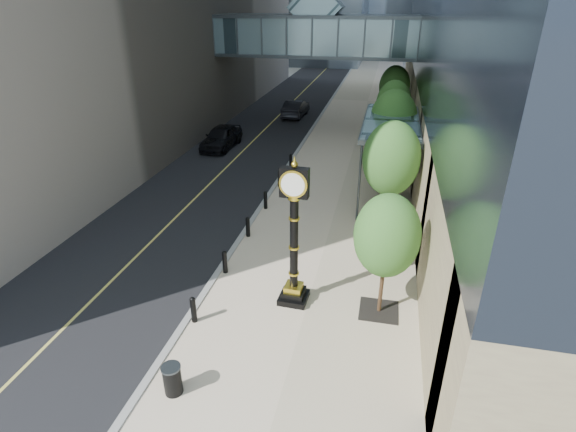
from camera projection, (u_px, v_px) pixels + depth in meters
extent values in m
plane|color=gray|center=(261.00, 354.00, 14.40)|extent=(320.00, 320.00, 0.00)
cube|color=black|center=(296.00, 98.00, 50.85)|extent=(8.00, 180.00, 0.02)
cube|color=beige|center=(368.00, 101.00, 49.28)|extent=(8.00, 180.00, 0.06)
cube|color=gray|center=(332.00, 99.00, 50.06)|extent=(0.25, 180.00, 0.07)
cube|color=#496975|center=(316.00, 36.00, 36.25)|extent=(17.00, 4.00, 3.00)
cube|color=#383F44|center=(316.00, 55.00, 36.89)|extent=(17.00, 4.20, 0.25)
cube|color=#383F44|center=(317.00, 16.00, 35.62)|extent=(17.00, 4.20, 0.25)
cube|color=#496975|center=(317.00, 7.00, 35.33)|extent=(4.24, 3.00, 4.24)
cube|color=#383F44|center=(392.00, 123.00, 24.16)|extent=(3.00, 8.00, 0.25)
cube|color=#496975|center=(392.00, 120.00, 24.09)|extent=(2.80, 7.80, 0.06)
cylinder|color=#383F44|center=(359.00, 182.00, 22.09)|extent=(0.12, 0.12, 4.20)
cylinder|color=#383F44|center=(368.00, 140.00, 28.58)|extent=(0.12, 0.12, 4.20)
cylinder|color=black|center=(194.00, 311.00, 15.58)|extent=(0.20, 0.20, 0.90)
cylinder|color=black|center=(225.00, 263.00, 18.39)|extent=(0.20, 0.20, 0.90)
cylinder|color=black|center=(248.00, 228.00, 21.19)|extent=(0.20, 0.20, 0.90)
cylinder|color=black|center=(266.00, 201.00, 24.00)|extent=(0.20, 0.20, 0.90)
cylinder|color=black|center=(279.00, 179.00, 26.81)|extent=(0.20, 0.20, 0.90)
cylinder|color=black|center=(291.00, 162.00, 29.61)|extent=(0.20, 0.20, 0.90)
cube|color=black|center=(379.00, 310.00, 16.30)|extent=(1.40, 1.40, 0.02)
cylinder|color=#3A2D18|center=(382.00, 283.00, 15.77)|extent=(0.14, 0.14, 2.43)
ellipsoid|color=#275A21|center=(387.00, 236.00, 14.95)|extent=(2.23, 2.23, 2.97)
cube|color=black|center=(384.00, 229.00, 22.00)|extent=(1.40, 1.40, 0.02)
cylinder|color=#3A2D18|center=(387.00, 203.00, 21.38)|extent=(0.14, 0.14, 2.86)
ellipsoid|color=#275A21|center=(391.00, 159.00, 20.41)|extent=(2.62, 2.62, 3.49)
cube|color=black|center=(387.00, 181.00, 27.70)|extent=(1.40, 1.40, 0.02)
cylinder|color=#3A2D18|center=(389.00, 159.00, 27.06)|extent=(0.14, 0.14, 2.97)
ellipsoid|color=#275A21|center=(393.00, 121.00, 26.05)|extent=(2.72, 2.72, 3.63)
cube|color=black|center=(389.00, 150.00, 33.41)|extent=(1.40, 1.40, 0.02)
cylinder|color=#3A2D18|center=(391.00, 132.00, 32.82)|extent=(0.14, 0.14, 2.70)
ellipsoid|color=#275A21|center=(394.00, 104.00, 31.91)|extent=(2.47, 2.47, 3.29)
cube|color=black|center=(390.00, 128.00, 39.11)|extent=(1.40, 1.40, 0.02)
cylinder|color=#3A2D18|center=(392.00, 112.00, 38.50)|extent=(0.14, 0.14, 2.78)
ellipsoid|color=#275A21|center=(394.00, 86.00, 37.56)|extent=(2.55, 2.55, 3.40)
cube|color=black|center=(294.00, 297.00, 16.82)|extent=(1.08, 1.08, 0.23)
cube|color=black|center=(294.00, 292.00, 16.72)|extent=(0.84, 0.84, 0.23)
cube|color=gold|center=(294.00, 287.00, 16.62)|extent=(0.66, 0.66, 0.23)
cylinder|color=black|center=(294.00, 243.00, 15.80)|extent=(0.30, 0.30, 3.55)
cube|color=black|center=(294.00, 183.00, 14.79)|extent=(0.99, 0.39, 1.03)
cylinder|color=white|center=(296.00, 180.00, 14.97)|extent=(0.80, 0.08, 0.80)
cylinder|color=white|center=(293.00, 185.00, 14.62)|extent=(0.80, 0.08, 0.80)
sphere|color=gold|center=(295.00, 165.00, 14.51)|extent=(0.23, 0.23, 0.23)
cylinder|color=black|center=(173.00, 380.00, 12.76)|extent=(0.54, 0.54, 0.90)
imported|color=#ABA99D|center=(399.00, 234.00, 19.94)|extent=(0.61, 0.43, 1.57)
imported|color=black|center=(221.00, 137.00, 33.75)|extent=(2.15, 4.95, 1.66)
imported|color=black|center=(296.00, 108.00, 42.67)|extent=(1.91, 4.83, 1.57)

